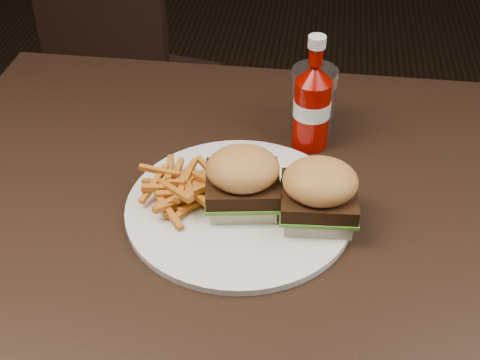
# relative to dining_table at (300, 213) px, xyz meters

# --- Properties ---
(dining_table) EXTENTS (1.20, 0.80, 0.04)m
(dining_table) POSITION_rel_dining_table_xyz_m (0.00, 0.00, 0.00)
(dining_table) COLOR black
(dining_table) RESTS_ON ground
(chair_far) EXTENTS (0.43, 0.43, 0.03)m
(chair_far) POSITION_rel_dining_table_xyz_m (-0.49, 0.82, -0.30)
(chair_far) COLOR black
(chair_far) RESTS_ON ground
(plate) EXTENTS (0.33, 0.33, 0.01)m
(plate) POSITION_rel_dining_table_xyz_m (-0.09, -0.03, 0.03)
(plate) COLOR white
(plate) RESTS_ON dining_table
(sandwich_half_a) EXTENTS (0.11, 0.10, 0.02)m
(sandwich_half_a) POSITION_rel_dining_table_xyz_m (-0.08, -0.03, 0.04)
(sandwich_half_a) COLOR beige
(sandwich_half_a) RESTS_ON plate
(sandwich_half_b) EXTENTS (0.10, 0.09, 0.02)m
(sandwich_half_b) POSITION_rel_dining_table_xyz_m (0.02, -0.04, 0.04)
(sandwich_half_b) COLOR #FCDEC5
(sandwich_half_b) RESTS_ON plate
(fries_pile) EXTENTS (0.14, 0.14, 0.05)m
(fries_pile) POSITION_rel_dining_table_xyz_m (-0.17, -0.02, 0.05)
(fries_pile) COLOR #B43E06
(fries_pile) RESTS_ON plate
(ketchup_bottle) EXTENTS (0.07, 0.07, 0.12)m
(ketchup_bottle) POSITION_rel_dining_table_xyz_m (0.00, 0.15, 0.08)
(ketchup_bottle) COLOR #880600
(ketchup_bottle) RESTS_ON dining_table
(tumbler) EXTENTS (0.08, 0.08, 0.12)m
(tumbler) POSITION_rel_dining_table_xyz_m (0.00, 0.20, 0.08)
(tumbler) COLOR white
(tumbler) RESTS_ON dining_table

